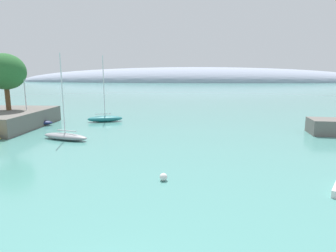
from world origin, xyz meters
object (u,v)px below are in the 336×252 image
(tree_clump_shore, at_px, (5,72))
(sailboat_grey_mid_mooring, at_px, (65,136))
(sailboat_teal_outer_mooring, at_px, (105,118))
(mooring_buoy_white, at_px, (164,177))
(sailboat_navy_near_shore, at_px, (28,123))

(tree_clump_shore, bearing_deg, sailboat_grey_mid_mooring, -34.18)
(sailboat_grey_mid_mooring, relative_size, sailboat_teal_outer_mooring, 0.96)
(tree_clump_shore, relative_size, sailboat_grey_mid_mooring, 0.81)
(tree_clump_shore, height_order, sailboat_teal_outer_mooring, tree_clump_shore)
(tree_clump_shore, relative_size, mooring_buoy_white, 14.12)
(tree_clump_shore, height_order, sailboat_navy_near_shore, tree_clump_shore)
(sailboat_teal_outer_mooring, relative_size, mooring_buoy_white, 18.05)
(sailboat_grey_mid_mooring, height_order, mooring_buoy_white, sailboat_grey_mid_mooring)
(sailboat_grey_mid_mooring, distance_m, mooring_buoy_white, 18.38)
(sailboat_navy_near_shore, relative_size, sailboat_grey_mid_mooring, 0.74)
(sailboat_grey_mid_mooring, height_order, sailboat_teal_outer_mooring, sailboat_teal_outer_mooring)
(tree_clump_shore, xyz_separation_m, sailboat_grey_mid_mooring, (12.45, -8.45, -7.77))
(sailboat_teal_outer_mooring, distance_m, mooring_buoy_white, 28.71)
(tree_clump_shore, distance_m, sailboat_navy_near_shore, 8.20)
(sailboat_teal_outer_mooring, xyz_separation_m, mooring_buoy_white, (12.13, -26.02, -0.30))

